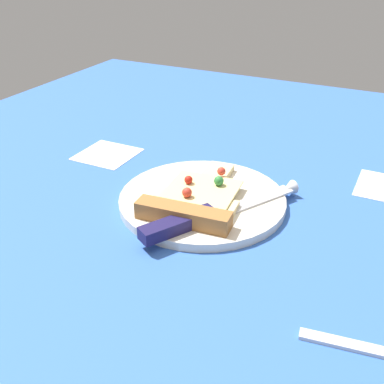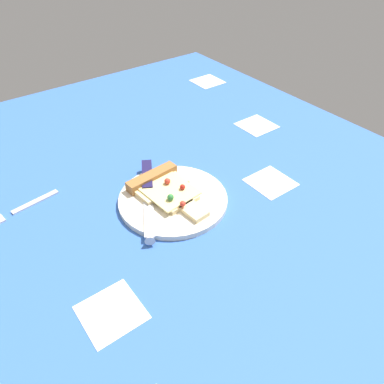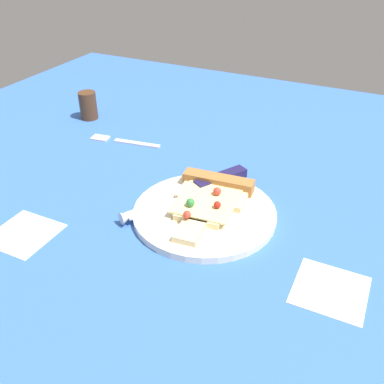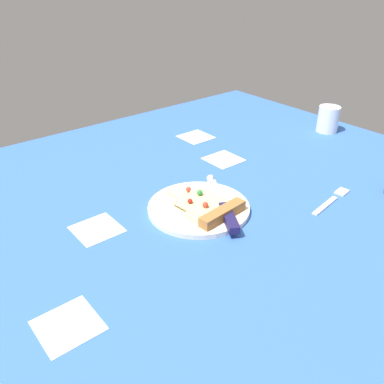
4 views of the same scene
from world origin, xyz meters
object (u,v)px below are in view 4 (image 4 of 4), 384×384
knife (224,207)px  pizza_slice (207,207)px  fork (333,199)px  drinking_glass (328,119)px  plate (199,208)px

knife → pizza_slice: bearing=174.4°
knife → fork: 26.22cm
pizza_slice → drinking_glass: (62.91, 13.26, 2.12)cm
knife → drinking_glass: bearing=44.4°
pizza_slice → drinking_glass: drinking_glass is taller
plate → fork: size_ratio=1.46×
knife → plate: bearing=154.4°
drinking_glass → knife: bearing=-165.6°
plate → pizza_slice: 2.90cm
plate → knife: bearing=-55.6°
knife → fork: size_ratio=1.42×
plate → pizza_slice: (0.24, -2.54, 1.39)cm
knife → fork: knife is taller
drinking_glass → fork: 45.63cm
plate → fork: bearing=-31.6°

